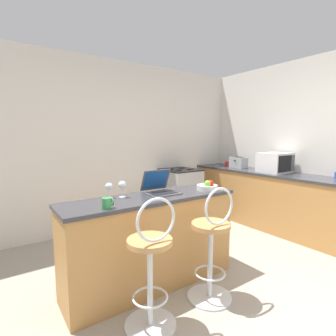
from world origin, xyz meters
The scene contains 15 objects.
ground_plane centered at (0.00, 0.00, 0.00)m, with size 20.00×20.00×0.00m, color gray.
wall_back centered at (0.00, 2.60, 1.30)m, with size 12.00×0.06×2.60m.
breakfast_bar centered at (-0.45, 0.82, 0.44)m, with size 1.71×0.49×0.88m.
counter_right centered at (1.95, 1.04, 0.44)m, with size 0.63×3.10×0.88m.
bar_stool_near centered at (-0.76, 0.32, 0.49)m, with size 0.40×0.40×1.03m.
bar_stool_far centered at (-0.14, 0.32, 0.49)m, with size 0.40×0.40×1.03m.
laptop centered at (-0.31, 0.90, 0.94)m, with size 0.31×0.31×0.23m.
microwave centered at (1.97, 1.12, 1.04)m, with size 0.46×0.39×0.31m.
toaster centered at (1.95, 1.82, 0.98)m, with size 0.20×0.28×0.19m.
stove_range centered at (0.99, 2.25, 0.44)m, with size 0.56×0.61×0.89m.
fruit_bowl centered at (0.17, 0.72, 0.92)m, with size 0.22×0.22×0.11m.
mug_green centered at (-0.96, 0.65, 0.93)m, with size 0.09×0.07×0.09m.
wine_glass_short centered at (-0.81, 0.98, 0.99)m, with size 0.07×0.07×0.14m.
wine_glass_tall centered at (-0.70, 0.93, 1.00)m, with size 0.07×0.07×0.15m.
mug_red centered at (1.96, 2.09, 0.93)m, with size 0.10×0.08×0.09m.
Camera 1 is at (-1.70, -1.26, 1.45)m, focal length 28.00 mm.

